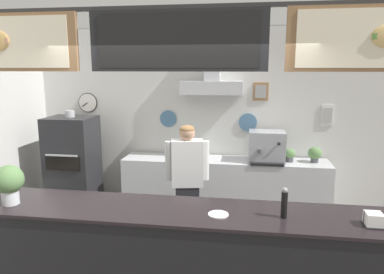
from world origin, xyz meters
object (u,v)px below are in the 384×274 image
Objects in this scene: potted_basil at (290,155)px; pepper_grinder at (284,203)px; potted_sage at (315,154)px; basil_vase at (9,183)px; shop_worker at (187,182)px; potted_rosemary at (182,150)px; pizza_oven at (73,166)px; espresso_machine at (267,147)px; condiment_plate at (218,214)px; napkin_holder at (374,220)px.

pepper_grinder reaches higher than potted_basil.
potted_sage is 0.61× the size of basil_vase.
shop_worker is 1.76m from potted_basil.
basil_vase is at bearing -117.04° from potted_rosemary.
pizza_oven reaches higher than shop_worker.
potted_rosemary is (-0.26, 1.09, 0.15)m from shop_worker.
espresso_machine is 1.93× the size of pepper_grinder.
pepper_grinder is (1.33, -2.37, 0.12)m from potted_rosemary.
potted_sage is (0.37, 0.01, 0.02)m from potted_basil.
shop_worker is 8.00× the size of potted_basil.
espresso_machine is 2.42m from condiment_plate.
shop_worker is at bearing 110.78° from condiment_plate.
potted_sage is 1.27× the size of condiment_plate.
shop_worker is 1.50m from espresso_machine.
potted_basil is at bearing 40.05° from basil_vase.
potted_basil is (0.35, 0.04, -0.12)m from espresso_machine.
potted_sage is 4.07m from basil_vase.
condiment_plate is at bearing -110.24° from potted_basil.
shop_worker is 2.04m from basil_vase.
shop_worker is at bearing -134.65° from espresso_machine.
potted_basil reaches higher than condiment_plate.
potted_rosemary is (-1.30, 0.04, -0.11)m from espresso_machine.
napkin_holder reaches higher than potted_basil.
potted_basil is at bearing -153.44° from shop_worker.
espresso_machine is (1.04, 1.05, 0.26)m from shop_worker.
potted_rosemary is 1.28× the size of napkin_holder.
shop_worker is at bearing 41.70° from basil_vase.
potted_rosemary is at bearing 10.21° from pizza_oven.
potted_sage is at bearing 0.27° from potted_rosemary.
shop_worker is 7.46× the size of potted_rosemary.
pizza_oven reaches higher than potted_rosemary.
shop_worker is 5.76× the size of pepper_grinder.
pepper_grinder is 1.51× the size of condiment_plate.
espresso_machine reaches higher than condiment_plate.
basil_vase reaches higher than potted_basil.
pizza_oven reaches higher than espresso_machine.
potted_sage is 2.48m from pepper_grinder.
condiment_plate is (2.44, -2.10, 0.23)m from pizza_oven.
napkin_holder is at bearing 0.03° from basil_vase.
condiment_plate is at bearing -117.41° from potted_sage.
potted_basil is (3.32, 0.30, 0.23)m from pizza_oven.
pepper_grinder is at bearing 175.49° from napkin_holder.
napkin_holder is at bearing -49.73° from potted_rosemary.
potted_rosemary is at bearing 62.96° from basil_vase.
pizza_oven is 7.06× the size of potted_sage.
potted_basil is 0.52× the size of basil_vase.
potted_basil is 2.39m from pepper_grinder.
espresso_machine is at bearing 43.24° from basil_vase.
napkin_holder is at bearing -1.18° from condiment_plate.
potted_basil is 0.37m from potted_sage.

